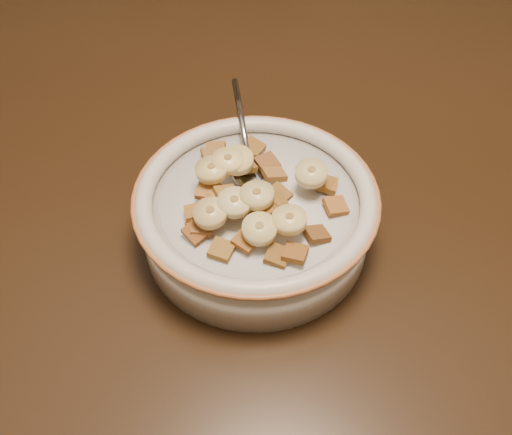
# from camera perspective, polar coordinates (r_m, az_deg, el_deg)

# --- Properties ---
(floor) EXTENTS (4.00, 4.50, 0.10)m
(floor) POSITION_cam_1_polar(r_m,az_deg,el_deg) (1.35, -4.63, -19.63)
(floor) COLOR #422816
(floor) RESTS_ON ground
(table) EXTENTS (1.42, 0.93, 0.04)m
(table) POSITION_cam_1_polar(r_m,az_deg,el_deg) (0.69, -8.55, 5.04)
(table) COLOR black
(table) RESTS_ON floor
(chair) EXTENTS (0.56, 0.56, 1.03)m
(chair) POSITION_cam_1_polar(r_m,az_deg,el_deg) (1.42, -6.06, 19.34)
(chair) COLOR black
(chair) RESTS_ON floor
(cereal_bowl) EXTENTS (0.22, 0.22, 0.05)m
(cereal_bowl) POSITION_cam_1_polar(r_m,az_deg,el_deg) (0.57, 0.00, -0.20)
(cereal_bowl) COLOR silver
(cereal_bowl) RESTS_ON table
(milk) EXTENTS (0.19, 0.19, 0.00)m
(milk) POSITION_cam_1_polar(r_m,az_deg,el_deg) (0.55, 0.00, 1.66)
(milk) COLOR silver
(milk) RESTS_ON cereal_bowl
(spoon) EXTENTS (0.05, 0.06, 0.01)m
(spoon) POSITION_cam_1_polar(r_m,az_deg,el_deg) (0.57, -0.53, 4.59)
(spoon) COLOR gray
(spoon) RESTS_ON cereal_bowl
(cereal_square_0) EXTENTS (0.03, 0.03, 0.01)m
(cereal_square_0) POSITION_cam_1_polar(r_m,az_deg,el_deg) (0.58, -4.41, 6.24)
(cereal_square_0) COLOR brown
(cereal_square_0) RESTS_ON milk
(cereal_square_1) EXTENTS (0.03, 0.03, 0.01)m
(cereal_square_1) POSITION_cam_1_polar(r_m,az_deg,el_deg) (0.56, -1.17, 5.17)
(cereal_square_1) COLOR brown
(cereal_square_1) RESTS_ON milk
(cereal_square_2) EXTENTS (0.03, 0.03, 0.01)m
(cereal_square_2) POSITION_cam_1_polar(r_m,az_deg,el_deg) (0.52, 2.20, 2.23)
(cereal_square_2) COLOR brown
(cereal_square_2) RESTS_ON milk
(cereal_square_3) EXTENTS (0.02, 0.02, 0.01)m
(cereal_square_3) POSITION_cam_1_polar(r_m,az_deg,el_deg) (0.56, 7.07, 3.34)
(cereal_square_3) COLOR brown
(cereal_square_3) RESTS_ON milk
(cereal_square_4) EXTENTS (0.03, 0.03, 0.01)m
(cereal_square_4) POSITION_cam_1_polar(r_m,az_deg,el_deg) (0.52, 6.11, -1.68)
(cereal_square_4) COLOR brown
(cereal_square_4) RESTS_ON milk
(cereal_square_5) EXTENTS (0.03, 0.03, 0.01)m
(cereal_square_5) POSITION_cam_1_polar(r_m,az_deg,el_deg) (0.52, -5.62, -0.65)
(cereal_square_5) COLOR brown
(cereal_square_5) RESTS_ON milk
(cereal_square_6) EXTENTS (0.02, 0.02, 0.01)m
(cereal_square_6) POSITION_cam_1_polar(r_m,az_deg,el_deg) (0.59, -4.08, 6.69)
(cereal_square_6) COLOR brown
(cereal_square_6) RESTS_ON milk
(cereal_square_7) EXTENTS (0.02, 0.02, 0.01)m
(cereal_square_7) POSITION_cam_1_polar(r_m,az_deg,el_deg) (0.52, -5.45, -0.97)
(cereal_square_7) COLOR brown
(cereal_square_7) RESTS_ON milk
(cereal_square_8) EXTENTS (0.02, 0.02, 0.01)m
(cereal_square_8) POSITION_cam_1_polar(r_m,az_deg,el_deg) (0.53, -4.06, 1.22)
(cereal_square_8) COLOR brown
(cereal_square_8) RESTS_ON milk
(cereal_square_9) EXTENTS (0.03, 0.03, 0.01)m
(cereal_square_9) POSITION_cam_1_polar(r_m,az_deg,el_deg) (0.51, 0.47, 0.60)
(cereal_square_9) COLOR brown
(cereal_square_9) RESTS_ON milk
(cereal_square_10) EXTENTS (0.03, 0.03, 0.01)m
(cereal_square_10) POSITION_cam_1_polar(r_m,az_deg,el_deg) (0.51, -5.98, -1.41)
(cereal_square_10) COLOR brown
(cereal_square_10) RESTS_ON milk
(cereal_square_11) EXTENTS (0.03, 0.03, 0.01)m
(cereal_square_11) POSITION_cam_1_polar(r_m,az_deg,el_deg) (0.52, 1.98, 1.51)
(cereal_square_11) COLOR brown
(cereal_square_11) RESTS_ON milk
(cereal_square_12) EXTENTS (0.02, 0.02, 0.01)m
(cereal_square_12) POSITION_cam_1_polar(r_m,az_deg,el_deg) (0.56, -1.76, 5.16)
(cereal_square_12) COLOR brown
(cereal_square_12) RESTS_ON milk
(cereal_square_13) EXTENTS (0.03, 0.03, 0.01)m
(cereal_square_13) POSITION_cam_1_polar(r_m,az_deg,el_deg) (0.56, 6.62, 3.56)
(cereal_square_13) COLOR brown
(cereal_square_13) RESTS_ON milk
(cereal_square_14) EXTENTS (0.03, 0.03, 0.01)m
(cereal_square_14) POSITION_cam_1_polar(r_m,az_deg,el_deg) (0.54, 1.85, 4.33)
(cereal_square_14) COLOR brown
(cereal_square_14) RESTS_ON milk
(cereal_square_15) EXTENTS (0.03, 0.03, 0.01)m
(cereal_square_15) POSITION_cam_1_polar(r_m,az_deg,el_deg) (0.53, -3.26, 2.13)
(cereal_square_15) COLOR olive
(cereal_square_15) RESTS_ON milk
(cereal_square_16) EXTENTS (0.03, 0.03, 0.01)m
(cereal_square_16) POSITION_cam_1_polar(r_m,az_deg,el_deg) (0.53, -2.99, 2.36)
(cereal_square_16) COLOR olive
(cereal_square_16) RESTS_ON milk
(cereal_square_17) EXTENTS (0.02, 0.02, 0.01)m
(cereal_square_17) POSITION_cam_1_polar(r_m,az_deg,el_deg) (0.50, 2.17, -3.81)
(cereal_square_17) COLOR brown
(cereal_square_17) RESTS_ON milk
(cereal_square_18) EXTENTS (0.03, 0.03, 0.01)m
(cereal_square_18) POSITION_cam_1_polar(r_m,az_deg,el_deg) (0.56, 1.13, 5.48)
(cereal_square_18) COLOR brown
(cereal_square_18) RESTS_ON milk
(cereal_square_19) EXTENTS (0.03, 0.03, 0.01)m
(cereal_square_19) POSITION_cam_1_polar(r_m,az_deg,el_deg) (0.50, -0.98, -2.30)
(cereal_square_19) COLOR brown
(cereal_square_19) RESTS_ON milk
(cereal_square_20) EXTENTS (0.02, 0.02, 0.01)m
(cereal_square_20) POSITION_cam_1_polar(r_m,az_deg,el_deg) (0.50, 3.94, -3.58)
(cereal_square_20) COLOR #90501A
(cereal_square_20) RESTS_ON milk
(cereal_square_21) EXTENTS (0.03, 0.03, 0.01)m
(cereal_square_21) POSITION_cam_1_polar(r_m,az_deg,el_deg) (0.53, -6.05, 0.53)
(cereal_square_21) COLOR #935D20
(cereal_square_21) RESTS_ON milk
(cereal_square_22) EXTENTS (0.02, 0.02, 0.01)m
(cereal_square_22) POSITION_cam_1_polar(r_m,az_deg,el_deg) (0.50, -3.46, -3.23)
(cereal_square_22) COLOR brown
(cereal_square_22) RESTS_ON milk
(cereal_square_23) EXTENTS (0.03, 0.03, 0.01)m
(cereal_square_23) POSITION_cam_1_polar(r_m,az_deg,el_deg) (0.54, 7.98, 1.15)
(cereal_square_23) COLOR brown
(cereal_square_23) RESTS_ON milk
(cereal_square_24) EXTENTS (0.03, 0.03, 0.01)m
(cereal_square_24) POSITION_cam_1_polar(r_m,az_deg,el_deg) (0.59, -0.30, 7.00)
(cereal_square_24) COLOR brown
(cereal_square_24) RESTS_ON milk
(cereal_square_25) EXTENTS (0.02, 0.02, 0.01)m
(cereal_square_25) POSITION_cam_1_polar(r_m,az_deg,el_deg) (0.54, -4.87, 2.73)
(cereal_square_25) COLOR #9B6626
(cereal_square_25) RESTS_ON milk
(banana_slice_0) EXTENTS (0.04, 0.04, 0.02)m
(banana_slice_0) POSITION_cam_1_polar(r_m,az_deg,el_deg) (0.50, 0.35, -1.15)
(banana_slice_0) COLOR #DDC17D
(banana_slice_0) RESTS_ON milk
(banana_slice_1) EXTENTS (0.04, 0.04, 0.01)m
(banana_slice_1) POSITION_cam_1_polar(r_m,az_deg,el_deg) (0.51, -4.59, 0.43)
(banana_slice_1) COLOR tan
(banana_slice_1) RESTS_ON milk
(banana_slice_2) EXTENTS (0.04, 0.04, 0.01)m
(banana_slice_2) POSITION_cam_1_polar(r_m,az_deg,el_deg) (0.54, -2.80, 5.68)
(banana_slice_2) COLOR #FCE487
(banana_slice_2) RESTS_ON milk
(banana_slice_3) EXTENTS (0.03, 0.03, 0.01)m
(banana_slice_3) POSITION_cam_1_polar(r_m,az_deg,el_deg) (0.51, -2.16, 1.50)
(banana_slice_3) COLOR #FFEFA4
(banana_slice_3) RESTS_ON milk
(banana_slice_4) EXTENTS (0.03, 0.03, 0.01)m
(banana_slice_4) POSITION_cam_1_polar(r_m,az_deg,el_deg) (0.50, 3.35, -0.23)
(banana_slice_4) COLOR #FBE68C
(banana_slice_4) RESTS_ON milk
(banana_slice_5) EXTENTS (0.04, 0.04, 0.01)m
(banana_slice_5) POSITION_cam_1_polar(r_m,az_deg,el_deg) (0.54, -4.45, 4.80)
(banana_slice_5) COLOR #E9D08C
(banana_slice_5) RESTS_ON milk
(banana_slice_6) EXTENTS (0.04, 0.04, 0.01)m
(banana_slice_6) POSITION_cam_1_polar(r_m,az_deg,el_deg) (0.51, 0.09, 2.24)
(banana_slice_6) COLOR #E7CE86
(banana_slice_6) RESTS_ON milk
(banana_slice_7) EXTENTS (0.04, 0.04, 0.02)m
(banana_slice_7) POSITION_cam_1_polar(r_m,az_deg,el_deg) (0.54, -1.89, 5.75)
(banana_slice_7) COLOR #DFB96B
(banana_slice_7) RESTS_ON milk
(banana_slice_8) EXTENTS (0.04, 0.04, 0.01)m
(banana_slice_8) POSITION_cam_1_polar(r_m,az_deg,el_deg) (0.54, 5.55, 4.44)
(banana_slice_8) COLOR #CCBB7F
(banana_slice_8) RESTS_ON milk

